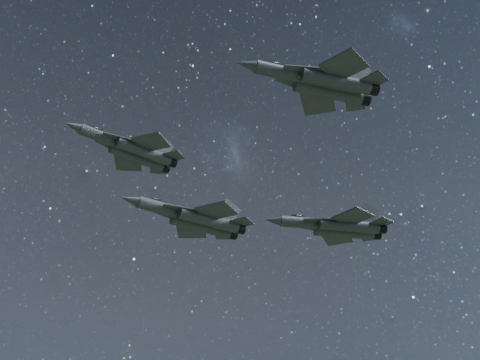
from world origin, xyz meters
TOP-DOWN VIEW (x-y plane):
  - jet_lead at (-16.79, 4.78)m, footprint 15.76×11.01m
  - jet_left at (-3.96, 11.99)m, footprint 19.56×13.95m
  - jet_right at (-3.66, -17.27)m, footprint 16.86×11.52m
  - jet_slot at (17.89, 6.74)m, footprint 19.75×13.09m

SIDE VIEW (x-z plane):
  - jet_left at x=-3.96m, z-range 153.89..158.89m
  - jet_slot at x=17.89m, z-range 155.82..160.85m
  - jet_lead at x=-16.79m, z-range 157.84..161.80m
  - jet_right at x=-3.66m, z-range 158.38..162.61m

